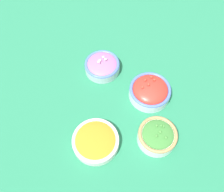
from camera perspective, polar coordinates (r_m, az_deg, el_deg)
name	(u,v)px	position (r m, az deg, el deg)	size (l,w,h in m)	color
ground_plane	(112,100)	(0.95, 0.00, -0.91)	(3.00, 3.00, 0.00)	#23704C
bowl_red_onion	(102,66)	(1.00, -2.25, 6.96)	(0.14, 0.14, 0.06)	#B2C1CC
bowl_carrots	(96,141)	(0.85, -3.76, -10.19)	(0.16, 0.16, 0.04)	silver
bowl_cherry_tomatoes	(150,91)	(0.94, 8.67, 1.16)	(0.15, 0.15, 0.07)	silver
bowl_broccoli	(157,136)	(0.86, 10.31, -8.94)	(0.13, 0.13, 0.07)	white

